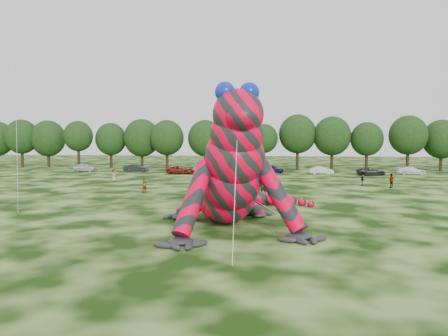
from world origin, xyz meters
TOP-DOWN VIEW (x-y plane):
  - ground at (0.00, 0.00)m, footprint 240.00×240.00m
  - inflatable_gecko at (-0.16, 5.28)m, footprint 20.93×22.90m
  - tree_1 at (-48.36, 58.05)m, footprint 6.74×6.07m
  - tree_2 at (-43.02, 58.76)m, footprint 7.04×6.34m
  - tree_3 at (-35.72, 57.07)m, footprint 5.81×5.23m
  - tree_4 at (-29.64, 58.71)m, footprint 6.22×5.60m
  - tree_5 at (-23.12, 58.44)m, footprint 7.16×6.44m
  - tree_6 at (-17.56, 56.68)m, footprint 6.52×5.86m
  - tree_7 at (-10.08, 56.80)m, footprint 6.68×6.01m
  - tree_8 at (-4.22, 56.99)m, footprint 6.14×5.53m
  - tree_9 at (1.06, 57.35)m, footprint 5.27×4.74m
  - tree_10 at (7.40, 58.58)m, footprint 7.09×6.38m
  - tree_11 at (13.79, 58.20)m, footprint 7.01×6.31m
  - tree_12 at (20.01, 57.74)m, footprint 5.99×5.39m
  - tree_13 at (27.13, 57.13)m, footprint 6.83×6.15m
  - tree_14 at (33.46, 58.72)m, footprint 6.82×6.14m
  - car_0 at (-30.82, 49.26)m, footprint 4.28×2.01m
  - car_1 at (-21.04, 48.48)m, footprint 4.46×2.16m
  - car_2 at (-12.54, 46.07)m, footprint 4.96×2.64m
  - car_3 at (-8.18, 47.77)m, footprint 5.17×2.19m
  - car_4 at (2.74, 49.81)m, footprint 4.20×2.29m
  - car_5 at (10.91, 48.31)m, footprint 3.94×1.42m
  - car_6 at (18.68, 46.98)m, footprint 4.69×2.48m
  - car_7 at (25.58, 49.20)m, footprint 4.65×2.14m
  - spectator_3 at (17.40, 29.17)m, footprint 1.07×0.92m
  - spectator_4 at (-18.90, 32.50)m, footprint 0.93×1.02m
  - spectator_0 at (-10.87, 20.75)m, footprint 0.67×0.72m
  - spectator_1 at (-4.52, 25.93)m, footprint 0.87×0.69m
  - spectator_2 at (14.39, 31.05)m, footprint 1.04×1.25m
  - spectator_5 at (2.16, 20.82)m, footprint 1.80×0.75m

SIDE VIEW (x-z plane):
  - ground at x=0.00m, z-range 0.00..0.00m
  - car_6 at x=18.68m, z-range 0.00..1.26m
  - car_5 at x=10.91m, z-range 0.00..1.29m
  - car_7 at x=25.58m, z-range 0.00..1.32m
  - car_2 at x=-12.54m, z-range 0.00..1.33m
  - car_4 at x=2.74m, z-range 0.00..1.36m
  - car_1 at x=-21.04m, z-range 0.00..1.41m
  - car_0 at x=-30.82m, z-range 0.00..1.42m
  - car_3 at x=-8.18m, z-range 0.00..1.49m
  - spectator_0 at x=-10.87m, z-range 0.00..1.64m
  - spectator_2 at x=14.39m, z-range 0.00..1.67m
  - spectator_3 at x=17.40m, z-range 0.00..1.73m
  - spectator_1 at x=-4.52m, z-range 0.00..1.75m
  - spectator_4 at x=-18.90m, z-range 0.00..1.76m
  - spectator_5 at x=2.16m, z-range 0.00..1.89m
  - tree_9 at x=1.06m, z-range 0.00..8.68m
  - tree_8 at x=-4.22m, z-range 0.00..8.94m
  - tree_12 at x=20.01m, z-range 0.00..8.97m
  - tree_4 at x=-29.64m, z-range 0.00..9.06m
  - tree_14 at x=33.46m, z-range 0.00..9.40m
  - tree_3 at x=-35.72m, z-range 0.00..9.44m
  - tree_7 at x=-10.08m, z-range 0.00..9.48m
  - tree_6 at x=-17.56m, z-range 0.00..9.49m
  - inflatable_gecko at x=-0.16m, z-range 0.00..9.49m
  - tree_2 at x=-43.02m, z-range 0.00..9.64m
  - tree_5 at x=-23.12m, z-range 0.00..9.80m
  - tree_1 at x=-48.36m, z-range 0.00..9.81m
  - tree_11 at x=13.79m, z-range 0.00..10.07m
  - tree_13 at x=27.13m, z-range 0.00..10.13m
  - tree_10 at x=7.40m, z-range 0.00..10.50m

